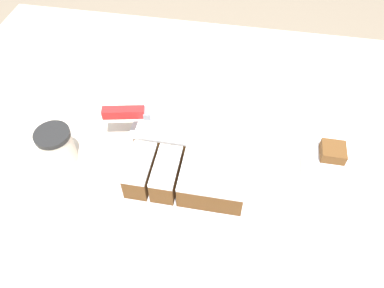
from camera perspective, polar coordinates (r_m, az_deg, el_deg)
The scene contains 7 objects.
countertop at distance 1.22m, azimuth 0.27°, elevation -15.25°, with size 1.40×1.10×0.89m.
cake_board at distance 0.85m, azimuth -0.00°, elevation -1.46°, with size 0.31×0.35×0.01m.
cake at distance 0.82m, azimuth 0.23°, elevation 0.14°, with size 0.25×0.28×0.06m.
knife at distance 0.84m, azimuth -7.46°, elevation 4.72°, with size 0.30×0.09×0.02m.
coffee_cup at distance 0.86m, azimuth -19.88°, elevation -0.37°, with size 0.08×0.08×0.09m.
paper_napkin at distance 0.90m, azimuth 20.41°, elevation -1.74°, with size 0.13×0.13×0.01m.
brownie at distance 0.89m, azimuth 20.69°, elevation -1.09°, with size 0.05×0.05×0.03m.
Camera 1 is at (0.09, -0.50, 1.56)m, focal length 35.00 mm.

